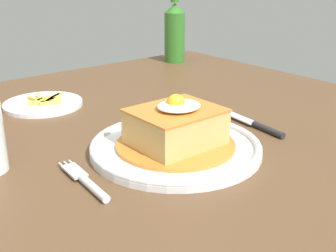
{
  "coord_description": "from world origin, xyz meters",
  "views": [
    {
      "loc": [
        -0.48,
        -0.65,
        1.05
      ],
      "look_at": [
        -0.04,
        -0.11,
        0.79
      ],
      "focal_mm": 47.11,
      "sensor_mm": 36.0,
      "label": 1
    }
  ],
  "objects_px": {
    "main_plate": "(176,147)",
    "knife": "(259,126)",
    "beer_bottle_green": "(175,29)",
    "side_plate_fries": "(43,104)",
    "fork": "(87,182)"
  },
  "relations": [
    {
      "from": "main_plate",
      "to": "side_plate_fries",
      "type": "bearing_deg",
      "value": 99.98
    },
    {
      "from": "fork",
      "to": "beer_bottle_green",
      "type": "xyz_separation_m",
      "value": [
        0.62,
        0.55,
        0.09
      ]
    },
    {
      "from": "side_plate_fries",
      "to": "knife",
      "type": "bearing_deg",
      "value": -56.74
    },
    {
      "from": "main_plate",
      "to": "knife",
      "type": "relative_size",
      "value": 1.72
    },
    {
      "from": "fork",
      "to": "side_plate_fries",
      "type": "bearing_deg",
      "value": 74.2
    },
    {
      "from": "main_plate",
      "to": "fork",
      "type": "relative_size",
      "value": 2.01
    },
    {
      "from": "main_plate",
      "to": "knife",
      "type": "height_order",
      "value": "main_plate"
    },
    {
      "from": "main_plate",
      "to": "side_plate_fries",
      "type": "relative_size",
      "value": 1.67
    },
    {
      "from": "beer_bottle_green",
      "to": "side_plate_fries",
      "type": "relative_size",
      "value": 1.56
    },
    {
      "from": "fork",
      "to": "main_plate",
      "type": "bearing_deg",
      "value": 3.99
    },
    {
      "from": "main_plate",
      "to": "fork",
      "type": "bearing_deg",
      "value": -176.01
    },
    {
      "from": "main_plate",
      "to": "beer_bottle_green",
      "type": "relative_size",
      "value": 1.07
    },
    {
      "from": "main_plate",
      "to": "knife",
      "type": "distance_m",
      "value": 0.19
    },
    {
      "from": "side_plate_fries",
      "to": "fork",
      "type": "bearing_deg",
      "value": -105.8
    },
    {
      "from": "knife",
      "to": "side_plate_fries",
      "type": "xyz_separation_m",
      "value": [
        -0.26,
        0.39,
        -0.0
      ]
    }
  ]
}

